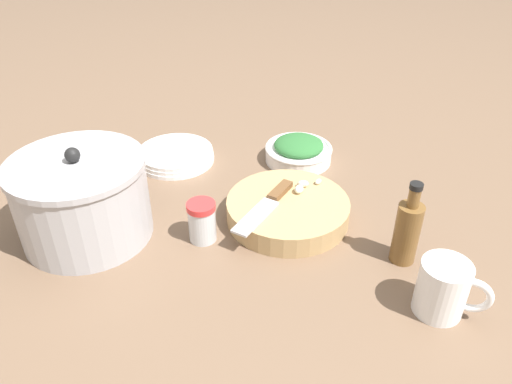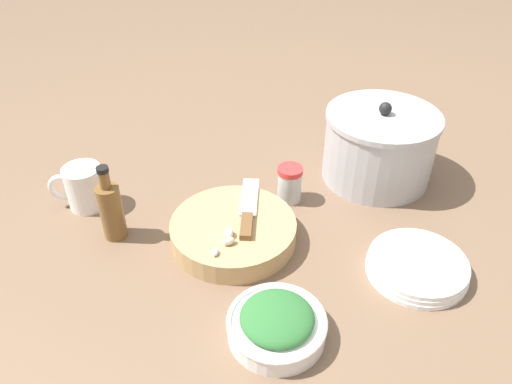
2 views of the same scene
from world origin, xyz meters
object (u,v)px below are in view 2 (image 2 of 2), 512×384
Objects in this scene: coffee_mug at (83,187)px; stock_pot at (379,146)px; oil_bottle at (111,210)px; plate_stack at (417,266)px; garlic_cloves at (227,238)px; chef_knife at (248,211)px; cutting_board at (233,231)px; spice_jar at (290,184)px; herb_bowl at (277,324)px.

coffee_mug is 0.41× the size of stock_pot.
plate_stack is at bearing 36.10° from oil_bottle.
garlic_cloves is at bearing 18.26° from coffee_mug.
chef_knife is 0.98× the size of oil_bottle.
stock_pot reaches higher than coffee_mug.
plate_stack is 1.13× the size of oil_bottle.
plate_stack is at bearing 31.55° from cutting_board.
stock_pot is at bearing 86.24° from garlic_cloves.
chef_knife is 0.36m from coffee_mug.
chef_knife is 0.14m from spice_jar.
spice_jar reaches higher than chef_knife.
chef_knife is 0.64× the size of stock_pot.
chef_knife is 1.96× the size of spice_jar.
oil_bottle reaches higher than herb_bowl.
stock_pot is (0.06, 0.39, 0.06)m from cutting_board.
spice_jar is at bearing 130.07° from herb_bowl.
oil_bottle is (0.13, -0.01, 0.02)m from coffee_mug.
coffee_mug is at bearing -174.27° from herb_bowl.
cutting_board is at bearing 27.09° from coffee_mug.
cutting_board is 1.51× the size of oil_bottle.
stock_pot is (-0.16, 0.50, 0.05)m from herb_bowl.
herb_bowl is 0.64× the size of stock_pot.
cutting_board is 1.33× the size of plate_stack.
garlic_cloves is at bearing -77.62° from spice_jar.
spice_jar is 0.23m from stock_pot.
herb_bowl is 0.53m from coffee_mug.
herb_bowl is at bearing -25.04° from cutting_board.
coffee_mug is (-0.34, -0.11, -0.00)m from garlic_cloves.
stock_pot is (0.03, 0.44, 0.03)m from garlic_cloves.
oil_bottle is 0.60m from stock_pot.
chef_knife is (-0.00, 0.04, 0.03)m from cutting_board.
spice_jar is at bearing 64.97° from oil_bottle.
coffee_mug is 0.66m from stock_pot.
stock_pot reaches higher than herb_bowl.
coffee_mug reaches higher than herb_bowl.
plate_stack is 0.59m from oil_bottle.
chef_knife is 0.34m from plate_stack.
garlic_cloves is (0.03, -0.04, 0.03)m from cutting_board.
herb_bowl is 0.99× the size of oil_bottle.
oil_bottle is (-0.40, -0.06, 0.04)m from herb_bowl.
cutting_board is 3.27× the size of garlic_cloves.
herb_bowl is 0.30m from plate_stack.
cutting_board is 0.05m from chef_knife.
spice_jar is at bearing -110.11° from stock_pot.
spice_jar is (-0.02, 0.18, 0.02)m from cutting_board.
cutting_board is at bearing 154.96° from herb_bowl.
spice_jar is at bearing -178.76° from plate_stack.
spice_jar is 0.80× the size of coffee_mug.
spice_jar is 0.44× the size of plate_stack.
garlic_cloves is 0.74× the size of coffee_mug.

